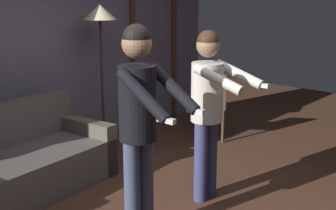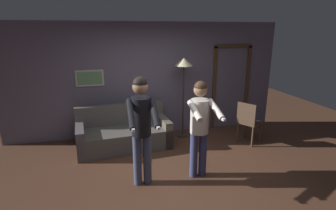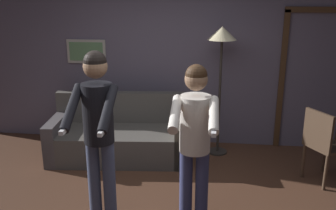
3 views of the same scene
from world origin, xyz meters
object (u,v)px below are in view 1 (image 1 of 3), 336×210
couch (19,168)px  torchiere_lamp (100,25)px  person_standing_right (209,100)px  dining_chair_distant (210,102)px  person_standing_left (139,113)px

couch → torchiere_lamp: size_ratio=1.07×
person_standing_right → dining_chair_distant: size_ratio=1.77×
torchiere_lamp → couch: bearing=-167.9°
torchiere_lamp → person_standing_left: 2.23m
couch → person_standing_right: person_standing_right is taller
person_standing_right → dining_chair_distant: bearing=34.7°
person_standing_right → dining_chair_distant: 1.89m
person_standing_left → dining_chair_distant: bearing=23.4°
person_standing_left → dining_chair_distant: (2.45, 1.06, -0.54)m
torchiere_lamp → dining_chair_distant: 1.79m
person_standing_left → person_standing_right: size_ratio=1.07×
person_standing_right → torchiere_lamp: bearing=81.8°
couch → person_standing_left: size_ratio=1.12×
person_standing_right → couch: bearing=127.5°
person_standing_right → dining_chair_distant: (1.50, 1.04, -0.46)m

